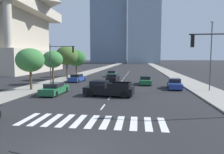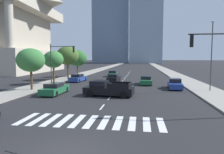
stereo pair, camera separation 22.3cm
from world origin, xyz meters
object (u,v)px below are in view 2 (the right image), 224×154
sedan_black_0 (114,78)px  sedan_green_1 (113,74)px  sedan_blue_3 (175,84)px  sedan_blue_2 (78,78)px  street_tree_second (53,59)px  street_lamp_east (212,51)px  street_tree_third (68,56)px  pickup_truck (107,89)px  street_tree_fourth (77,58)px  street_tree_nearest (31,60)px  traffic_signal_far (60,57)px  sedan_green_4 (146,81)px  sedan_green_5 (55,89)px

sedan_black_0 → sedan_green_1: (-1.37, 9.01, 0.03)m
sedan_green_1 → sedan_blue_3: (10.73, -16.92, 0.02)m
sedan_blue_2 → street_tree_second: bearing=149.0°
street_lamp_east → street_tree_third: 24.83m
sedan_green_1 → street_tree_second: size_ratio=0.85×
pickup_truck → street_tree_fourth: street_tree_fourth is taller
street_lamp_east → sedan_blue_3: bearing=151.6°
sedan_blue_3 → street_tree_nearest: bearing=-72.8°
street_tree_nearest → sedan_black_0: bearing=53.4°
sedan_blue_3 → traffic_signal_far: traffic_signal_far is taller
sedan_black_0 → street_tree_third: 9.89m
sedan_blue_3 → sedan_green_4: sedan_blue_3 is taller
street_tree_nearest → street_tree_second: street_tree_nearest is taller
sedan_green_5 → street_tree_nearest: size_ratio=0.89×
sedan_blue_3 → street_tree_fourth: bearing=-124.9°
sedan_blue_3 → pickup_truck: bearing=-47.5°
sedan_black_0 → sedan_blue_3: size_ratio=1.06×
sedan_black_0 → traffic_signal_far: size_ratio=0.77×
sedan_blue_3 → traffic_signal_far: bearing=-88.6°
sedan_blue_3 → street_tree_fourth: street_tree_fourth is taller
sedan_blue_3 → traffic_signal_far: 16.97m
sedan_green_4 → sedan_green_1: bearing=-151.8°
street_lamp_east → street_tree_third: (-22.15, 11.21, -0.38)m
sedan_blue_2 → street_tree_second: 5.72m
street_lamp_east → sedan_black_0: bearing=142.9°
sedan_green_5 → street_tree_fourth: (-3.99, 21.24, 3.51)m
street_tree_second → street_tree_fourth: bearing=90.0°
sedan_green_4 → street_tree_nearest: 16.95m
sedan_black_0 → sedan_green_4: 6.80m
sedan_blue_3 → traffic_signal_far: (-16.55, 0.86, 3.65)m
street_tree_fourth → traffic_signal_far: bearing=-82.9°
sedan_green_1 → sedan_blue_2: sedan_blue_2 is taller
sedan_green_5 → street_lamp_east: size_ratio=0.55×
pickup_truck → sedan_green_5: pickup_truck is taller
pickup_truck → street_lamp_east: (12.11, 4.41, 4.15)m
sedan_green_4 → traffic_signal_far: size_ratio=0.69×
pickup_truck → sedan_green_1: pickup_truck is taller
sedan_black_0 → sedan_blue_2: (-6.17, -1.52, 0.04)m
sedan_blue_3 → street_lamp_east: (3.84, -2.08, 4.33)m
sedan_green_4 → street_lamp_east: size_ratio=0.50×
street_tree_nearest → street_tree_second: size_ratio=1.02×
traffic_signal_far → street_tree_nearest: bearing=-109.4°
street_tree_second → street_tree_fourth: size_ratio=0.89×
sedan_green_1 → sedan_blue_2: size_ratio=0.97×
sedan_green_5 → sedan_blue_3: bearing=-66.4°
street_tree_second → street_tree_third: size_ratio=0.82×
sedan_black_0 → street_tree_third: street_tree_third is taller
sedan_green_4 → street_lamp_east: street_lamp_east is taller
street_tree_fourth → street_tree_third: bearing=-90.0°
sedan_blue_3 → street_tree_second: size_ratio=0.86×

